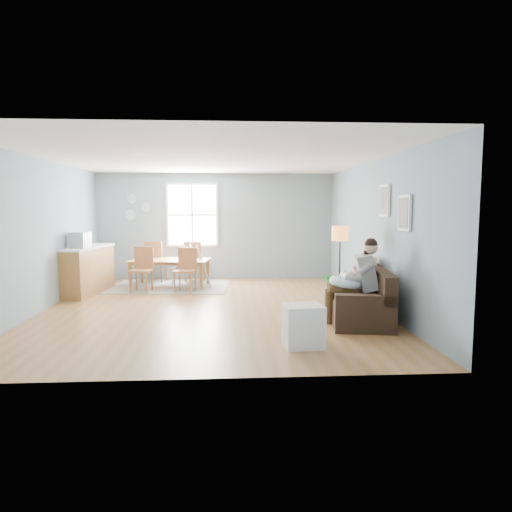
{
  "coord_description": "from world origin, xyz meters",
  "views": [
    {
      "loc": [
        0.32,
        -8.24,
        1.82
      ],
      "look_at": [
        0.79,
        -0.44,
        1.0
      ],
      "focal_mm": 32.0,
      "sensor_mm": 36.0,
      "label": 1
    }
  ],
  "objects": [
    {
      "name": "father",
      "position": [
        2.33,
        -1.19,
        0.72
      ],
      "size": [
        1.0,
        0.53,
        1.36
      ],
      "color": "gray",
      "rests_on": "sofa"
    },
    {
      "name": "chair_ne",
      "position": [
        -0.54,
        2.97,
        0.58
      ],
      "size": [
        0.54,
        0.54,
        1.01
      ],
      "color": "brown",
      "rests_on": "rug"
    },
    {
      "name": "dining_table",
      "position": [
        -1.05,
        2.35,
        0.32
      ],
      "size": [
        1.91,
        1.22,
        0.63
      ],
      "primitive_type": "imported",
      "rotation": [
        0.0,
        0.0,
        -0.13
      ],
      "color": "olive",
      "rests_on": "rug"
    },
    {
      "name": "pictures",
      "position": [
        2.97,
        -1.05,
        1.85
      ],
      "size": [
        0.05,
        1.34,
        0.74
      ],
      "color": "white",
      "rests_on": "room"
    },
    {
      "name": "sofa",
      "position": [
        2.51,
        -0.92,
        0.3
      ],
      "size": [
        1.2,
        2.18,
        0.84
      ],
      "color": "black",
      "rests_on": "room"
    },
    {
      "name": "nursing_pillow",
      "position": [
        2.18,
        -1.17,
        0.65
      ],
      "size": [
        0.56,
        0.55,
        0.22
      ],
      "primitive_type": "torus",
      "rotation": [
        0.0,
        0.14,
        -0.02
      ],
      "color": "#C5E5F7",
      "rests_on": "father"
    },
    {
      "name": "chair_se",
      "position": [
        -0.61,
        1.66,
        0.56
      ],
      "size": [
        0.52,
        0.52,
        0.97
      ],
      "color": "brown",
      "rests_on": "rug"
    },
    {
      "name": "infant",
      "position": [
        2.18,
        -1.13,
        0.74
      ],
      "size": [
        0.14,
        0.39,
        0.14
      ],
      "color": "silver",
      "rests_on": "nursing_pillow"
    },
    {
      "name": "chair_sw",
      "position": [
        -1.56,
        1.73,
        0.56
      ],
      "size": [
        0.51,
        0.51,
        0.98
      ],
      "color": "brown",
      "rests_on": "rug"
    },
    {
      "name": "green_throw",
      "position": [
        2.54,
        -0.23,
        0.53
      ],
      "size": [
        1.0,
        0.86,
        0.04
      ],
      "primitive_type": "cube",
      "rotation": [
        0.0,
        0.0,
        -0.08
      ],
      "color": "#12501E",
      "rests_on": "sofa"
    },
    {
      "name": "storage_cube",
      "position": [
        1.28,
        -2.41,
        0.28
      ],
      "size": [
        0.54,
        0.49,
        0.56
      ],
      "color": "white",
      "rests_on": "room"
    },
    {
      "name": "baby_swing",
      "position": [
        -0.57,
        2.45,
        0.42
      ],
      "size": [
        1.0,
        1.02,
        0.95
      ],
      "color": "#A3A3A7",
      "rests_on": "room"
    },
    {
      "name": "room",
      "position": [
        0.0,
        0.0,
        2.42
      ],
      "size": [
        8.4,
        9.4,
        3.9
      ],
      "color": "olive"
    },
    {
      "name": "toddler",
      "position": [
        2.46,
        -0.71,
        0.7
      ],
      "size": [
        0.5,
        0.25,
        0.79
      ],
      "color": "silver",
      "rests_on": "sofa"
    },
    {
      "name": "chair_nw",
      "position": [
        -1.49,
        3.03,
        0.59
      ],
      "size": [
        0.54,
        0.54,
        1.02
      ],
      "color": "brown",
      "rests_on": "rug"
    },
    {
      "name": "floor_lamp",
      "position": [
        2.35,
        -0.06,
        1.24
      ],
      "size": [
        0.3,
        0.3,
        1.49
      ],
      "color": "black",
      "rests_on": "room"
    },
    {
      "name": "counter",
      "position": [
        -2.7,
        1.63,
        0.51
      ],
      "size": [
        0.76,
        1.86,
        1.01
      ],
      "color": "olive",
      "rests_on": "room"
    },
    {
      "name": "beige_pillow",
      "position": [
        2.81,
        -0.42,
        0.75
      ],
      "size": [
        0.18,
        0.48,
        0.47
      ],
      "primitive_type": "cube",
      "rotation": [
        0.0,
        0.0,
        -0.11
      ],
      "color": "#C4B696",
      "rests_on": "sofa"
    },
    {
      "name": "monitor",
      "position": [
        -2.73,
        1.29,
        1.17
      ],
      "size": [
        0.41,
        0.4,
        0.32
      ],
      "color": "#A3A3A7",
      "rests_on": "counter"
    },
    {
      "name": "wall_plates",
      "position": [
        -2.0,
        3.47,
        1.83
      ],
      "size": [
        0.67,
        0.02,
        0.66
      ],
      "color": "#8DA1AA",
      "rests_on": "room"
    },
    {
      "name": "rug",
      "position": [
        -1.05,
        2.35,
        0.01
      ],
      "size": [
        2.78,
        2.2,
        0.01
      ],
      "primitive_type": "cube",
      "rotation": [
        0.0,
        0.0,
        -0.07
      ],
      "color": "gray",
      "rests_on": "room"
    },
    {
      "name": "window",
      "position": [
        -0.6,
        3.46,
        1.65
      ],
      "size": [
        1.32,
        0.08,
        1.62
      ],
      "color": "white",
      "rests_on": "room"
    }
  ]
}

